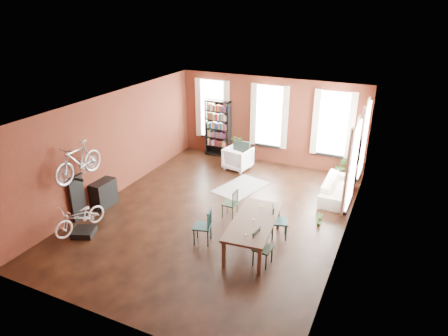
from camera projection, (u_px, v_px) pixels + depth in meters
The scene contains 19 objects.
room at pixel (233, 140), 11.07m from camera, with size 9.00×9.04×3.22m.
dining_table at pixel (253, 234), 9.90m from camera, with size 1.00×2.20×0.75m, color brown.
dining_chair_a at pixel (202, 226), 10.05m from camera, with size 0.44×0.44×0.94m, color #193838.
dining_chair_b at pixel (230, 203), 11.25m from camera, with size 0.39×0.39×0.84m, color black.
dining_chair_c at pixel (263, 248), 9.22m from camera, with size 0.40×0.40×0.88m, color black.
dining_chair_d at pixel (280, 221), 10.28m from camera, with size 0.42×0.42×0.92m, color #183536.
bookshelf at pixel (218, 128), 15.42m from camera, with size 1.00×0.32×2.20m, color black.
white_armchair at pixel (238, 157), 14.43m from camera, with size 0.87×0.81×0.89m, color white.
cream_sofa at pixel (338, 185), 12.36m from camera, with size 2.08×0.61×0.81m, color beige.
striped_rug at pixel (241, 187), 13.15m from camera, with size 1.11×1.78×0.01m, color black.
bike_trainer at pixel (84, 232), 10.51m from camera, with size 0.54×0.54×0.16m, color black.
bike_wall_rack at pixel (77, 198), 11.06m from camera, with size 0.16×0.60×1.30m, color black.
console_table at pixel (104, 194), 11.86m from camera, with size 0.40×0.80×0.80m, color black.
plant_stand at pixel (238, 157), 14.97m from camera, with size 0.26×0.26×0.53m, color black.
plant_by_sofa at pixel (341, 172), 13.89m from camera, with size 0.41×0.74×0.33m, color #2E5522.
plant_small at pixel (318, 224), 10.90m from camera, with size 0.22×0.41×0.15m, color #2F5723.
bicycle_floor at pixel (78, 205), 10.18m from camera, with size 0.51×0.77×1.46m, color silver.
bicycle_hung at pixel (76, 149), 10.37m from camera, with size 0.47×1.00×1.66m, color #A5A8AD.
plant_on_stand at pixel (238, 144), 14.78m from camera, with size 0.53×0.59×0.46m, color #356227.
Camera 1 is at (4.43, -8.99, 5.78)m, focal length 32.00 mm.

